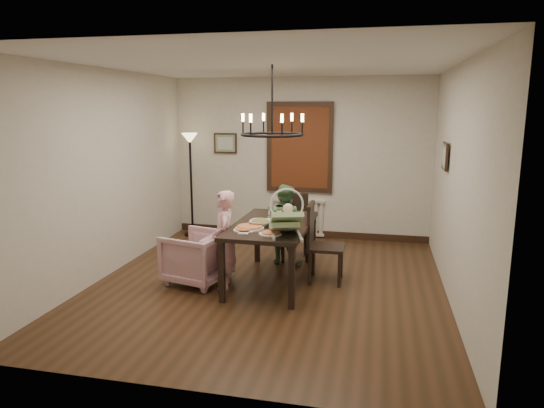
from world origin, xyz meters
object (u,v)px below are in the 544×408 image
at_px(dining_table, 272,230).
at_px(drinking_glass, 274,216).
at_px(chair_far, 295,227).
at_px(chair_right, 326,243).
at_px(armchair, 197,257).
at_px(seated_man, 284,231).
at_px(elderly_woman, 224,248).
at_px(floor_lamp, 191,186).
at_px(baby_bouncer, 286,219).

relative_size(dining_table, drinking_glass, 11.08).
bearing_deg(chair_far, chair_right, -69.78).
xyz_separation_m(armchair, seated_man, (0.97, 1.06, 0.15)).
xyz_separation_m(elderly_woman, drinking_glass, (0.57, 0.37, 0.36)).
height_order(chair_far, armchair, chair_far).
bearing_deg(elderly_woman, dining_table, 100.61).
xyz_separation_m(elderly_woman, floor_lamp, (-1.37, 2.34, 0.38)).
relative_size(baby_bouncer, floor_lamp, 0.33).
bearing_deg(chair_right, baby_bouncer, 150.40).
xyz_separation_m(dining_table, seated_man, (-0.01, 0.85, -0.23)).
height_order(dining_table, chair_right, chair_right).
relative_size(seated_man, baby_bouncer, 1.67).
height_order(chair_far, chair_right, chair_right).
xyz_separation_m(seated_man, drinking_glass, (0.02, -0.78, 0.39)).
height_order(chair_far, seated_man, chair_far).
relative_size(chair_right, baby_bouncer, 1.81).
bearing_deg(baby_bouncer, floor_lamp, 114.13).
xyz_separation_m(seated_man, baby_bouncer, (0.29, -1.39, 0.50)).
bearing_deg(elderly_woman, seated_man, 136.49).
bearing_deg(armchair, elderly_woman, 91.33).
bearing_deg(floor_lamp, chair_far, -25.64).
bearing_deg(drinking_glass, chair_right, 9.86).
bearing_deg(drinking_glass, seated_man, 91.14).
distance_m(chair_far, chair_right, 1.04).
bearing_deg(baby_bouncer, chair_right, 44.62).
distance_m(dining_table, chair_far, 1.09).
bearing_deg(armchair, floor_lamp, -143.10).
xyz_separation_m(elderly_woman, baby_bouncer, (0.85, -0.24, 0.47)).
bearing_deg(baby_bouncer, drinking_glass, 97.64).
bearing_deg(dining_table, chair_right, 16.34).
bearing_deg(drinking_glass, baby_bouncer, -65.89).
bearing_deg(chair_far, seated_man, -133.37).
bearing_deg(elderly_woman, drinking_glass, 105.51).
bearing_deg(dining_table, armchair, -166.66).
distance_m(baby_bouncer, floor_lamp, 3.41).
xyz_separation_m(chair_far, elderly_woman, (-0.68, -1.36, 0.03)).
bearing_deg(seated_man, baby_bouncer, 115.16).
height_order(dining_table, elderly_woman, elderly_woman).
distance_m(chair_far, elderly_woman, 1.52).
bearing_deg(drinking_glass, armchair, -163.93).
bearing_deg(floor_lamp, seated_man, -31.80).
distance_m(chair_right, elderly_woman, 1.35).
xyz_separation_m(dining_table, armchair, (-0.97, -0.21, -0.37)).
height_order(elderly_woman, baby_bouncer, baby_bouncer).
distance_m(seated_man, floor_lamp, 2.30).
xyz_separation_m(seated_man, floor_lamp, (-1.93, 1.19, 0.41)).
bearing_deg(baby_bouncer, elderly_woman, 147.53).
xyz_separation_m(baby_bouncer, floor_lamp, (-2.22, 2.59, -0.10)).
height_order(dining_table, baby_bouncer, baby_bouncer).
height_order(chair_right, baby_bouncer, baby_bouncer).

